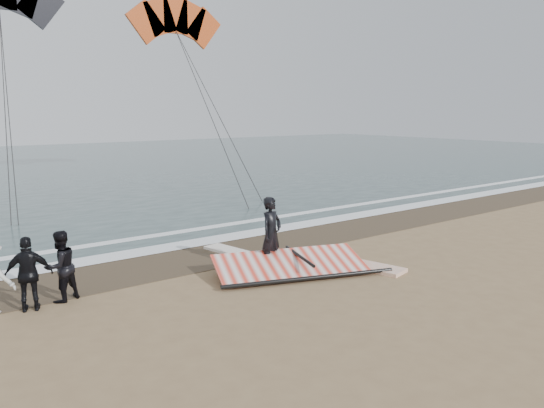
{
  "coord_description": "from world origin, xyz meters",
  "views": [
    {
      "loc": [
        -8.47,
        -8.7,
        4.21
      ],
      "look_at": [
        0.41,
        3.0,
        1.6
      ],
      "focal_mm": 35.0,
      "sensor_mm": 36.0,
      "label": 1
    }
  ],
  "objects_px": {
    "board_white": "(360,265)",
    "man_main": "(271,233)",
    "sail_rig": "(285,267)",
    "board_cream": "(235,253)"
  },
  "relations": [
    {
      "from": "man_main",
      "to": "board_white",
      "type": "height_order",
      "value": "man_main"
    },
    {
      "from": "sail_rig",
      "to": "board_white",
      "type": "bearing_deg",
      "value": -19.14
    },
    {
      "from": "board_white",
      "to": "sail_rig",
      "type": "distance_m",
      "value": 2.17
    },
    {
      "from": "sail_rig",
      "to": "man_main",
      "type": "bearing_deg",
      "value": 90.85
    },
    {
      "from": "man_main",
      "to": "board_white",
      "type": "xyz_separation_m",
      "value": [
        2.05,
        -1.29,
        -0.93
      ]
    },
    {
      "from": "board_white",
      "to": "man_main",
      "type": "bearing_deg",
      "value": 134.02
    },
    {
      "from": "man_main",
      "to": "sail_rig",
      "type": "distance_m",
      "value": 0.98
    },
    {
      "from": "board_white",
      "to": "sail_rig",
      "type": "bearing_deg",
      "value": 147.14
    },
    {
      "from": "board_white",
      "to": "sail_rig",
      "type": "relative_size",
      "value": 0.58
    },
    {
      "from": "board_cream",
      "to": "board_white",
      "type": "bearing_deg",
      "value": -66.46
    }
  ]
}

